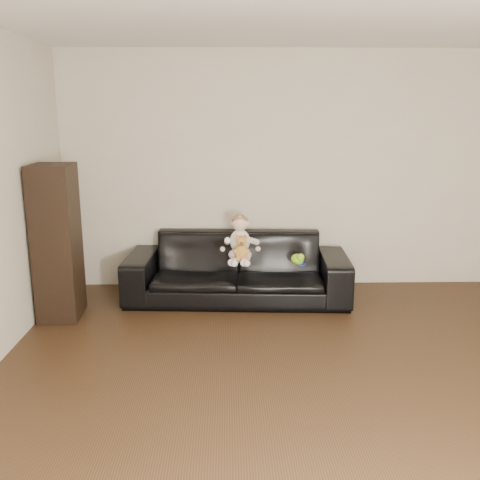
{
  "coord_description": "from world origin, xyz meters",
  "views": [
    {
      "loc": [
        -0.68,
        -3.17,
        1.93
      ],
      "look_at": [
        -0.55,
        2.14,
        0.66
      ],
      "focal_mm": 40.0,
      "sensor_mm": 36.0,
      "label": 1
    }
  ],
  "objects_px": {
    "teddy_bear": "(241,248)",
    "toy_green": "(297,259)",
    "sofa": "(237,268)",
    "baby": "(240,241)",
    "cabinet": "(57,242)",
    "toy_blue_disc": "(301,264)",
    "toy_rattle": "(299,259)"
  },
  "relations": [
    {
      "from": "toy_rattle",
      "to": "teddy_bear",
      "type": "bearing_deg",
      "value": -171.32
    },
    {
      "from": "baby",
      "to": "teddy_bear",
      "type": "bearing_deg",
      "value": -67.74
    },
    {
      "from": "cabinet",
      "to": "baby",
      "type": "height_order",
      "value": "cabinet"
    },
    {
      "from": "sofa",
      "to": "toy_blue_disc",
      "type": "height_order",
      "value": "sofa"
    },
    {
      "from": "toy_blue_disc",
      "to": "toy_rattle",
      "type": "bearing_deg",
      "value": 97.62
    },
    {
      "from": "teddy_bear",
      "to": "toy_blue_disc",
      "type": "relative_size",
      "value": 2.83
    },
    {
      "from": "sofa",
      "to": "baby",
      "type": "height_order",
      "value": "baby"
    },
    {
      "from": "baby",
      "to": "toy_rattle",
      "type": "height_order",
      "value": "baby"
    },
    {
      "from": "cabinet",
      "to": "teddy_bear",
      "type": "height_order",
      "value": "cabinet"
    },
    {
      "from": "sofa",
      "to": "baby",
      "type": "bearing_deg",
      "value": -74.82
    },
    {
      "from": "cabinet",
      "to": "toy_rattle",
      "type": "bearing_deg",
      "value": 3.71
    },
    {
      "from": "toy_green",
      "to": "toy_blue_disc",
      "type": "xyz_separation_m",
      "value": [
        0.04,
        -0.02,
        -0.05
      ]
    },
    {
      "from": "teddy_bear",
      "to": "toy_blue_disc",
      "type": "bearing_deg",
      "value": 7.8
    },
    {
      "from": "cabinet",
      "to": "teddy_bear",
      "type": "distance_m",
      "value": 1.77
    },
    {
      "from": "baby",
      "to": "toy_rattle",
      "type": "bearing_deg",
      "value": 12.95
    },
    {
      "from": "cabinet",
      "to": "baby",
      "type": "distance_m",
      "value": 1.78
    },
    {
      "from": "sofa",
      "to": "toy_green",
      "type": "relative_size",
      "value": 14.57
    },
    {
      "from": "sofa",
      "to": "toy_green",
      "type": "bearing_deg",
      "value": -20.43
    },
    {
      "from": "sofa",
      "to": "baby",
      "type": "distance_m",
      "value": 0.34
    },
    {
      "from": "baby",
      "to": "cabinet",
      "type": "bearing_deg",
      "value": -150.46
    },
    {
      "from": "sofa",
      "to": "teddy_bear",
      "type": "bearing_deg",
      "value": -79.12
    },
    {
      "from": "teddy_bear",
      "to": "toy_green",
      "type": "xyz_separation_m",
      "value": [
        0.56,
        0.01,
        -0.12
      ]
    },
    {
      "from": "baby",
      "to": "teddy_bear",
      "type": "height_order",
      "value": "baby"
    },
    {
      "from": "baby",
      "to": "toy_blue_disc",
      "type": "xyz_separation_m",
      "value": [
        0.61,
        -0.16,
        -0.21
      ]
    },
    {
      "from": "cabinet",
      "to": "teddy_bear",
      "type": "relative_size",
      "value": 5.9
    },
    {
      "from": "teddy_bear",
      "to": "sofa",
      "type": "bearing_deg",
      "value": 106.41
    },
    {
      "from": "baby",
      "to": "toy_blue_disc",
      "type": "distance_m",
      "value": 0.67
    },
    {
      "from": "toy_rattle",
      "to": "toy_green",
      "type": "bearing_deg",
      "value": -107.04
    },
    {
      "from": "toy_blue_disc",
      "to": "teddy_bear",
      "type": "bearing_deg",
      "value": 178.99
    },
    {
      "from": "toy_green",
      "to": "toy_blue_disc",
      "type": "distance_m",
      "value": 0.07
    },
    {
      "from": "cabinet",
      "to": "toy_rattle",
      "type": "relative_size",
      "value": 25.3
    },
    {
      "from": "toy_green",
      "to": "sofa",
      "type": "bearing_deg",
      "value": 156.29
    }
  ]
}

